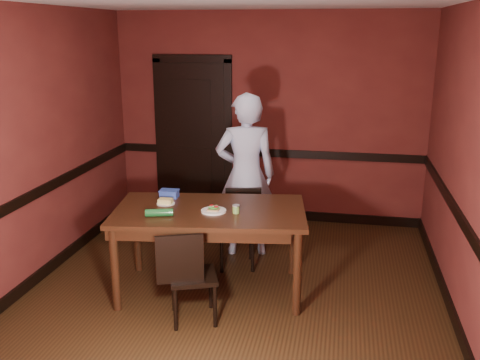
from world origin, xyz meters
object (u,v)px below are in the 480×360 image
at_px(chair_near, 193,274).
at_px(cheese_saucer, 166,202).
at_px(chair_far, 237,230).
at_px(dining_table, 210,250).
at_px(sauce_jar, 236,209).
at_px(food_tub, 169,194).
at_px(person, 246,175).
at_px(sandwich_plate, 214,210).

distance_m(chair_near, cheese_saucer, 0.87).
xyz_separation_m(chair_far, cheese_saucer, (-0.59, -0.54, 0.44)).
xyz_separation_m(dining_table, cheese_saucer, (-0.45, 0.06, 0.44)).
bearing_deg(cheese_saucer, chair_far, 42.62).
bearing_deg(cheese_saucer, dining_table, -7.53).
bearing_deg(sauce_jar, chair_far, 101.08).
bearing_deg(dining_table, sauce_jar, -21.74).
bearing_deg(sauce_jar, cheese_saucer, 170.21).
relative_size(dining_table, chair_far, 2.16).
bearing_deg(food_tub, chair_far, 26.11).
bearing_deg(sauce_jar, person, 95.63).
height_order(dining_table, sauce_jar, sauce_jar).
height_order(chair_far, sandwich_plate, sandwich_plate).
xyz_separation_m(sauce_jar, food_tub, (-0.75, 0.34, 0.00)).
bearing_deg(sauce_jar, sandwich_plate, -179.80).
relative_size(chair_near, food_tub, 4.47).
relative_size(person, sauce_jar, 23.32).
xyz_separation_m(person, sauce_jar, (0.10, -1.05, -0.04)).
bearing_deg(chair_far, dining_table, -116.49).
distance_m(dining_table, chair_near, 0.55).
bearing_deg(food_tub, person, 45.98).
height_order(sandwich_plate, food_tub, food_tub).
bearing_deg(sauce_jar, food_tub, 155.77).
relative_size(chair_far, food_tub, 4.35).
xyz_separation_m(person, cheese_saucer, (-0.61, -0.92, -0.05)).
xyz_separation_m(sandwich_plate, sauce_jar, (0.21, 0.00, 0.02)).
distance_m(chair_far, food_tub, 0.84).
height_order(chair_near, food_tub, food_tub).
xyz_separation_m(dining_table, person, (0.16, 0.98, 0.49)).
height_order(person, sauce_jar, person).
bearing_deg(cheese_saucer, chair_near, -54.28).
bearing_deg(chair_far, cheese_saucer, -151.16).
bearing_deg(food_tub, sandwich_plate, -33.73).
relative_size(chair_near, sauce_jar, 10.83).
relative_size(chair_far, sandwich_plate, 3.53).
height_order(chair_near, cheese_saucer, cheese_saucer).
distance_m(dining_table, sauce_jar, 0.53).
bearing_deg(chair_near, sauce_jar, -140.13).
bearing_deg(chair_near, chair_far, -117.67).
xyz_separation_m(chair_near, sauce_jar, (0.28, 0.49, 0.45)).
xyz_separation_m(chair_near, sandwich_plate, (0.07, 0.49, 0.43)).
height_order(sandwich_plate, cheese_saucer, sandwich_plate).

